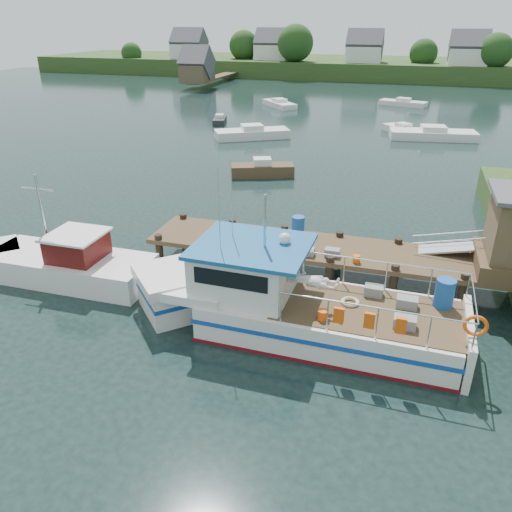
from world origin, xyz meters
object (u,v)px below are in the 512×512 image
(work_boat, at_px, (61,263))
(moored_rowboat, at_px, (262,169))
(moored_b, at_px, (403,130))
(moored_c, at_px, (433,134))
(moored_a, at_px, (252,133))
(lobster_boat, at_px, (287,303))
(moored_far, at_px, (403,103))
(moored_d, at_px, (279,104))
(moored_e, at_px, (220,120))
(dock, at_px, (453,242))

(work_boat, height_order, moored_rowboat, work_boat)
(moored_rowboat, xyz_separation_m, moored_b, (8.94, 17.48, -0.10))
(work_boat, bearing_deg, moored_c, 64.57)
(moored_a, bearing_deg, moored_rowboat, -79.05)
(lobster_boat, height_order, moored_c, lobster_boat)
(moored_far, distance_m, moored_d, 15.68)
(work_boat, height_order, moored_a, work_boat)
(moored_c, bearing_deg, lobster_boat, -97.20)
(lobster_boat, height_order, moored_e, lobster_boat)
(moored_b, bearing_deg, dock, -71.37)
(work_boat, height_order, moored_far, work_boat)
(dock, distance_m, moored_rowboat, 18.14)
(moored_c, height_order, moored_d, moored_c)
(lobster_boat, bearing_deg, moored_e, 115.40)
(moored_far, distance_m, moored_b, 17.28)
(moored_rowboat, bearing_deg, moored_far, 85.38)
(moored_a, bearing_deg, moored_far, 51.84)
(moored_rowboat, bearing_deg, work_boat, -93.83)
(moored_rowboat, height_order, moored_e, moored_rowboat)
(moored_rowboat, xyz_separation_m, moored_e, (-9.68, 17.16, -0.12))
(work_boat, relative_size, moored_far, 1.43)
(dock, bearing_deg, moored_c, 90.15)
(moored_a, xyz_separation_m, moored_b, (13.24, 6.11, -0.09))
(lobster_boat, relative_size, moored_e, 3.44)
(work_boat, bearing_deg, moored_rowboat, 76.99)
(dock, height_order, work_boat, work_boat)
(lobster_boat, relative_size, moored_c, 1.57)
(moored_b, bearing_deg, moored_rowboat, -103.52)
(moored_far, distance_m, moored_a, 26.58)
(moored_c, bearing_deg, moored_rowboat, -124.36)
(lobster_boat, height_order, moored_d, lobster_boat)
(moored_rowboat, distance_m, moored_e, 19.70)
(lobster_boat, distance_m, moored_b, 35.74)
(work_boat, distance_m, moored_b, 36.90)
(moored_b, height_order, moored_d, moored_d)
(lobster_boat, xyz_separation_m, moored_e, (-15.89, 35.30, -0.72))
(moored_rowboat, bearing_deg, moored_d, 111.15)
(moored_a, height_order, moored_e, moored_a)
(lobster_boat, xyz_separation_m, moored_a, (-10.51, 29.52, -0.61))
(moored_c, bearing_deg, dock, -88.00)
(lobster_boat, distance_m, moored_d, 49.20)
(moored_rowboat, bearing_deg, moored_c, 62.69)
(moored_rowboat, bearing_deg, dock, -40.67)
(moored_a, relative_size, moored_b, 1.58)
(lobster_boat, height_order, moored_rowboat, lobster_boat)
(moored_c, bearing_deg, work_boat, -113.30)
(moored_b, bearing_deg, moored_far, 105.52)
(moored_rowboat, height_order, moored_far, moored_rowboat)
(dock, bearing_deg, moored_far, 93.96)
(moored_d, bearing_deg, moored_c, -47.46)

